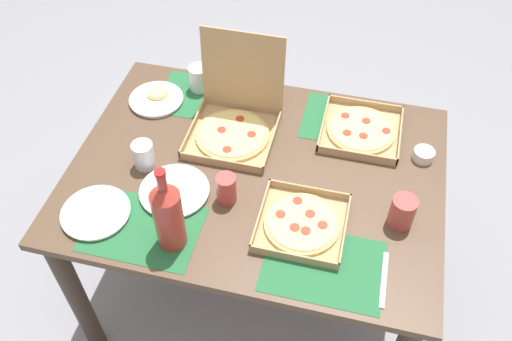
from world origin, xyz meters
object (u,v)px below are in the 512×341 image
plate_near_right (156,99)px  soda_bottle (168,215)px  cup_clear_left (226,189)px  cup_clear_right (144,155)px  plate_middle (175,191)px  cup_red (402,212)px  plate_far_right (96,213)px  pizza_box_edge_far (361,130)px  cup_spare (199,78)px  condiment_bowl (424,155)px  pizza_box_center (302,224)px  pizza_box_corner_right (235,120)px

plate_near_right → soda_bottle: 0.68m
cup_clear_left → cup_clear_right: (-0.32, 0.08, -0.00)m
plate_middle → cup_clear_left: (0.18, 0.02, 0.04)m
soda_bottle → cup_red: size_ratio=2.95×
plate_far_right → pizza_box_edge_far: bearing=36.6°
cup_clear_right → cup_red: size_ratio=0.91×
cup_red → pizza_box_edge_far: bearing=113.6°
plate_far_right → cup_spare: size_ratio=2.18×
plate_far_right → cup_clear_left: bearing=22.5°
plate_near_right → cup_spare: 0.18m
soda_bottle → condiment_bowl: size_ratio=4.39×
plate_far_right → condiment_bowl: 1.13m
plate_near_right → cup_clear_left: size_ratio=1.98×
plate_near_right → cup_clear_left: (0.40, -0.41, 0.04)m
plate_near_right → pizza_box_edge_far: bearing=0.9°
cup_clear_right → condiment_bowl: cup_clear_right is taller
pizza_box_edge_far → pizza_box_center: bearing=-105.7°
pizza_box_corner_right → pizza_box_edge_far: bearing=12.5°
pizza_box_edge_far → condiment_bowl: (0.23, -0.08, 0.01)m
pizza_box_edge_far → soda_bottle: bearing=-129.4°
pizza_box_edge_far → cup_red: bearing=-66.4°
pizza_box_edge_far → plate_far_right: bearing=-143.4°
plate_far_right → condiment_bowl: bearing=26.5°
plate_near_right → pizza_box_center: bearing=-34.6°
pizza_box_center → soda_bottle: bearing=-158.1°
plate_middle → condiment_bowl: condiment_bowl is taller
pizza_box_corner_right → cup_spare: 0.28m
pizza_box_center → cup_spare: 0.77m
plate_near_right → cup_clear_right: 0.34m
plate_middle → cup_clear_right: 0.17m
cup_spare → cup_clear_right: (-0.06, -0.44, -0.00)m
pizza_box_corner_right → cup_clear_left: pizza_box_corner_right is taller
plate_near_right → cup_clear_left: bearing=-45.5°
soda_bottle → condiment_bowl: (0.74, 0.54, -0.11)m
pizza_box_center → cup_clear_left: (-0.26, 0.05, 0.04)m
plate_middle → cup_clear_right: cup_clear_right is taller
plate_middle → condiment_bowl: 0.87m
cup_spare → cup_red: cup_red is taller
cup_clear_left → condiment_bowl: (0.62, 0.34, -0.03)m
plate_near_right → soda_bottle: bearing=-64.9°
condiment_bowl → cup_clear_left: bearing=-151.1°
cup_red → condiment_bowl: (0.06, 0.30, -0.04)m
plate_far_right → cup_clear_left: cup_clear_left is taller
soda_bottle → cup_clear_right: soda_bottle is taller
pizza_box_center → soda_bottle: (-0.38, -0.15, 0.12)m
pizza_box_corner_right → condiment_bowl: 0.68m
plate_far_right → soda_bottle: bearing=-7.7°
pizza_box_edge_far → cup_clear_right: 0.79m
pizza_box_edge_far → soda_bottle: (-0.51, -0.62, 0.12)m
pizza_box_center → plate_far_right: (-0.65, -0.11, -0.00)m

